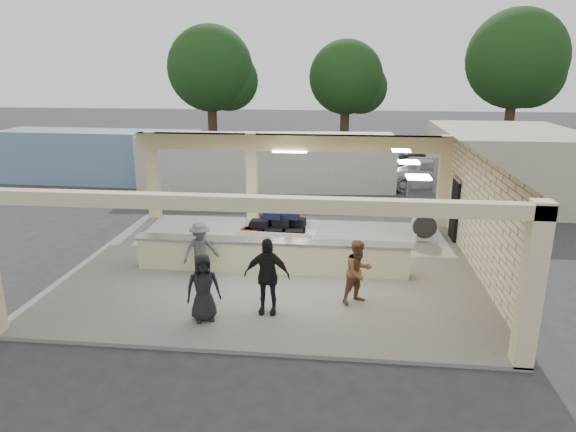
# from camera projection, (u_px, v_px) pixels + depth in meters

# --- Properties ---
(ground) EXTENTS (120.00, 120.00, 0.00)m
(ground) POSITION_uv_depth(u_px,v_px,m) (274.00, 268.00, 15.80)
(ground) COLOR #29292B
(ground) RESTS_ON ground
(pavilion) EXTENTS (12.01, 10.00, 3.55)m
(pavilion) POSITION_uv_depth(u_px,v_px,m) (283.00, 220.00, 16.03)
(pavilion) COLOR slate
(pavilion) RESTS_ON ground
(baggage_counter) EXTENTS (8.20, 0.58, 0.98)m
(baggage_counter) POSITION_uv_depth(u_px,v_px,m) (271.00, 256.00, 15.16)
(baggage_counter) COLOR beige
(baggage_counter) RESTS_ON pavilion
(luggage_cart) EXTENTS (2.45, 1.59, 1.39)m
(luggage_cart) POSITION_uv_depth(u_px,v_px,m) (276.00, 230.00, 16.67)
(luggage_cart) COLOR silver
(luggage_cart) RESTS_ON pavilion
(drum_fan) EXTENTS (0.94, 0.51, 1.02)m
(drum_fan) POSITION_uv_depth(u_px,v_px,m) (425.00, 226.00, 17.78)
(drum_fan) COLOR silver
(drum_fan) RESTS_ON pavilion
(baggage_handler) EXTENTS (0.67, 0.75, 1.81)m
(baggage_handler) POSITION_uv_depth(u_px,v_px,m) (288.00, 222.00, 16.99)
(baggage_handler) COLOR orange
(baggage_handler) RESTS_ON pavilion
(passenger_a) EXTENTS (0.87, 0.78, 1.69)m
(passenger_a) POSITION_uv_depth(u_px,v_px,m) (358.00, 272.00, 13.05)
(passenger_a) COLOR brown
(passenger_a) RESTS_ON pavilion
(passenger_b) EXTENTS (1.13, 0.42, 1.93)m
(passenger_b) POSITION_uv_depth(u_px,v_px,m) (267.00, 276.00, 12.49)
(passenger_b) COLOR black
(passenger_b) RESTS_ON pavilion
(passenger_c) EXTENTS (1.07, 0.96, 1.66)m
(passenger_c) POSITION_uv_depth(u_px,v_px,m) (201.00, 250.00, 14.64)
(passenger_c) COLOR #444448
(passenger_c) RESTS_ON pavilion
(passenger_d) EXTENTS (0.88, 0.62, 1.66)m
(passenger_d) POSITION_uv_depth(u_px,v_px,m) (203.00, 287.00, 12.16)
(passenger_d) COLOR black
(passenger_d) RESTS_ON pavilion
(car_white_a) EXTENTS (5.57, 3.85, 1.45)m
(car_white_a) POSITION_uv_depth(u_px,v_px,m) (428.00, 173.00, 26.37)
(car_white_a) COLOR white
(car_white_a) RESTS_ON ground
(car_white_b) EXTENTS (4.82, 3.60, 1.44)m
(car_white_b) POSITION_uv_depth(u_px,v_px,m) (502.00, 167.00, 27.78)
(car_white_b) COLOR white
(car_white_b) RESTS_ON ground
(car_dark) EXTENTS (4.20, 1.85, 1.36)m
(car_dark) POSITION_uv_depth(u_px,v_px,m) (424.00, 164.00, 28.89)
(car_dark) COLOR black
(car_dark) RESTS_ON ground
(container_white) EXTENTS (12.80, 3.52, 2.74)m
(container_white) POSITION_uv_depth(u_px,v_px,m) (267.00, 162.00, 25.76)
(container_white) COLOR #B9BAB5
(container_white) RESTS_ON ground
(container_blue) EXTENTS (10.60, 2.86, 2.74)m
(container_blue) POSITION_uv_depth(u_px,v_px,m) (101.00, 157.00, 27.24)
(container_blue) COLOR #6F8BB2
(container_blue) RESTS_ON ground
(fence) EXTENTS (12.06, 0.06, 2.03)m
(fence) POSITION_uv_depth(u_px,v_px,m) (544.00, 181.00, 22.93)
(fence) COLOR gray
(fence) RESTS_ON ground
(tree_left) EXTENTS (6.60, 6.30, 9.00)m
(tree_left) POSITION_uv_depth(u_px,v_px,m) (215.00, 72.00, 38.10)
(tree_left) COLOR #382619
(tree_left) RESTS_ON ground
(tree_mid) EXTENTS (6.00, 5.60, 8.00)m
(tree_mid) POSITION_uv_depth(u_px,v_px,m) (350.00, 80.00, 39.12)
(tree_mid) COLOR #382619
(tree_mid) RESTS_ON ground
(tree_right) EXTENTS (7.20, 7.00, 10.00)m
(tree_right) POSITION_uv_depth(u_px,v_px,m) (520.00, 63.00, 36.55)
(tree_right) COLOR #382619
(tree_right) RESTS_ON ground
(adjacent_building) EXTENTS (6.00, 8.00, 3.20)m
(adjacent_building) POSITION_uv_depth(u_px,v_px,m) (505.00, 164.00, 23.89)
(adjacent_building) COLOR #C0B698
(adjacent_building) RESTS_ON ground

